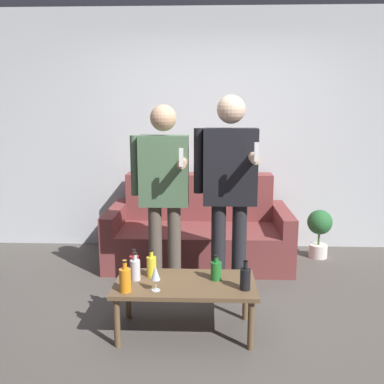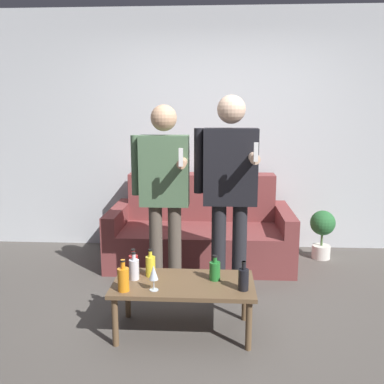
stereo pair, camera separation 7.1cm
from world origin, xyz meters
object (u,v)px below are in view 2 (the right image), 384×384
(coffee_table, at_px, (184,288))
(person_standing_left, at_px, (164,185))
(person_standing_right, at_px, (229,183))
(bottle_orange, at_px, (123,279))
(couch, at_px, (201,232))

(coffee_table, height_order, person_standing_left, person_standing_left)
(person_standing_left, distance_m, person_standing_right, 0.56)
(bottle_orange, bearing_deg, coffee_table, 23.09)
(couch, distance_m, bottle_orange, 1.78)
(couch, bearing_deg, person_standing_right, -74.05)
(couch, relative_size, person_standing_left, 1.15)
(couch, height_order, person_standing_left, person_standing_left)
(coffee_table, bearing_deg, bottle_orange, -156.91)
(couch, xyz_separation_m, bottle_orange, (-0.46, -1.71, 0.16))
(couch, distance_m, coffee_table, 1.54)
(couch, xyz_separation_m, person_standing_left, (-0.28, -0.86, 0.66))
(coffee_table, relative_size, person_standing_left, 0.61)
(person_standing_left, bearing_deg, person_standing_right, -8.80)
(bottle_orange, bearing_deg, couch, 74.89)
(couch, bearing_deg, person_standing_left, -108.08)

